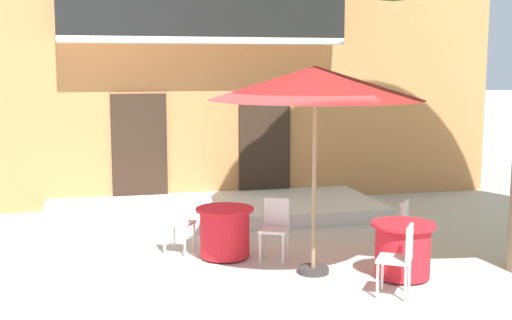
{
  "coord_description": "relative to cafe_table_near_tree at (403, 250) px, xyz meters",
  "views": [
    {
      "loc": [
        -2.05,
        -8.4,
        2.85
      ],
      "look_at": [
        0.58,
        2.15,
        1.3
      ],
      "focal_mm": 46.51,
      "sensor_mm": 36.0,
      "label": 1
    }
  ],
  "objects": [
    {
      "name": "cafe_chair_near_tree_1",
      "position": [
        0.43,
        0.62,
        0.14
      ],
      "size": [
        0.56,
        0.56,
        0.91
      ],
      "color": "silver",
      "rests_on": "ground"
    },
    {
      "name": "cafe_chair_middle_0",
      "position": [
        -1.44,
        1.24,
        0.14
      ],
      "size": [
        0.54,
        0.54,
        0.91
      ],
      "color": "silver",
      "rests_on": "ground"
    },
    {
      "name": "building_facade",
      "position": [
        -1.79,
        7.46,
        3.36
      ],
      "size": [
        13.0,
        5.09,
        7.5
      ],
      "color": "#CC844C",
      "rests_on": "ground"
    },
    {
      "name": "cafe_chair_near_tree_0",
      "position": [
        -0.36,
        -0.66,
        0.14
      ],
      "size": [
        0.56,
        0.56,
        0.91
      ],
      "color": "silver",
      "rests_on": "ground"
    },
    {
      "name": "cafe_table_near_tree",
      "position": [
        0.0,
        0.0,
        0.0
      ],
      "size": [
        0.86,
        0.86,
        0.76
      ],
      "color": "red",
      "rests_on": "ground"
    },
    {
      "name": "ground_plane",
      "position": [
        -1.97,
        0.47,
        -0.39
      ],
      "size": [
        120.0,
        120.0,
        0.0
      ],
      "primitive_type": "plane",
      "color": "beige"
    },
    {
      "name": "cafe_table_middle",
      "position": [
        -2.14,
        1.52,
        0.0
      ],
      "size": [
        0.86,
        0.86,
        0.76
      ],
      "color": "red",
      "rests_on": "ground"
    },
    {
      "name": "cafe_umbrella",
      "position": [
        -1.1,
        0.5,
        2.22
      ],
      "size": [
        2.9,
        2.9,
        2.85
      ],
      "color": "#997A56",
      "rests_on": "ground"
    },
    {
      "name": "entrance_step_platform",
      "position": [
        -1.79,
        4.23,
        -0.27
      ],
      "size": [
        6.28,
        2.48,
        0.25
      ],
      "primitive_type": "cube",
      "color": "silver",
      "rests_on": "ground"
    },
    {
      "name": "cafe_chair_middle_1",
      "position": [
        -2.81,
        1.87,
        0.14
      ],
      "size": [
        0.55,
        0.55,
        0.91
      ],
      "color": "silver",
      "rests_on": "ground"
    }
  ]
}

